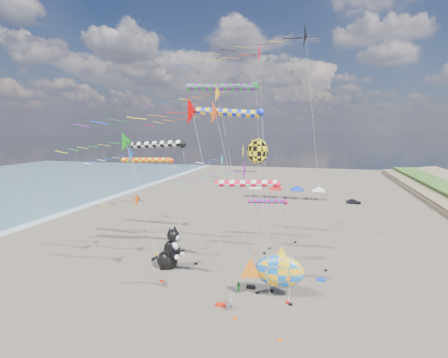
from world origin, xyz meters
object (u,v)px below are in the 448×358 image
cat_inflatable (169,247)px  child_blue (231,300)px  child_green (239,288)px  parked_car (354,201)px  person_adult (231,303)px  fish_inflatable (278,271)px

cat_inflatable → child_blue: cat_inflatable is taller
cat_inflatable → child_green: size_ratio=4.24×
parked_car → person_adult: bearing=170.0°
cat_inflatable → child_blue: bearing=-19.8°
fish_inflatable → child_green: size_ratio=5.26×
person_adult → cat_inflatable: bearing=98.4°
child_green → parked_car: (15.65, 48.85, -0.09)m
cat_inflatable → parked_car: 51.20m
person_adult → child_green: 3.58m
fish_inflatable → child_green: bearing=-176.8°
person_adult → child_green: bearing=48.6°
child_blue → parked_car: (15.93, 51.20, 0.07)m
fish_inflatable → person_adult: bearing=-135.9°
fish_inflatable → child_blue: size_ratio=7.07×
cat_inflatable → parked_car: bearing=76.7°
child_green → parked_car: 51.29m
fish_inflatable → parked_car: 50.06m
fish_inflatable → child_blue: fish_inflatable is taller
cat_inflatable → child_blue: size_ratio=5.70×
cat_inflatable → child_blue: 11.53m
cat_inflatable → fish_inflatable: cat_inflatable is taller
child_blue → parked_car: size_ratio=0.29×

